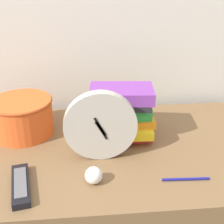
{
  "coord_description": "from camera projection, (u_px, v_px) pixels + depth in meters",
  "views": [
    {
      "loc": [
        -0.02,
        -0.59,
        1.32
      ],
      "look_at": [
        0.06,
        0.33,
        0.85
      ],
      "focal_mm": 50.0,
      "sensor_mm": 36.0,
      "label": 1
    }
  ],
  "objects": [
    {
      "name": "book_stack",
      "position": [
        120.0,
        113.0,
        1.11
      ],
      "size": [
        0.25,
        0.21,
        0.19
      ],
      "color": "red",
      "rests_on": "desk"
    },
    {
      "name": "pen",
      "position": [
        186.0,
        179.0,
        0.92
      ],
      "size": [
        0.14,
        0.01,
        0.01
      ],
      "color": "navy",
      "rests_on": "desk"
    },
    {
      "name": "tv_remote",
      "position": [
        21.0,
        185.0,
        0.88
      ],
      "size": [
        0.08,
        0.19,
        0.02
      ],
      "color": "black",
      "rests_on": "desk"
    },
    {
      "name": "crumpled_paper_ball",
      "position": [
        94.0,
        175.0,
        0.9
      ],
      "size": [
        0.05,
        0.05,
        0.05
      ],
      "color": "white",
      "rests_on": "desk"
    },
    {
      "name": "desk_clock",
      "position": [
        100.0,
        126.0,
        0.97
      ],
      "size": [
        0.23,
        0.04,
        0.23
      ],
      "color": "#B7B2A8",
      "rests_on": "desk"
    },
    {
      "name": "basket",
      "position": [
        22.0,
        115.0,
        1.13
      ],
      "size": [
        0.23,
        0.23,
        0.13
      ],
      "color": "#E05623",
      "rests_on": "desk"
    },
    {
      "name": "desk",
      "position": [
        97.0,
        224.0,
        1.24
      ],
      "size": [
        1.32,
        0.64,
        0.73
      ],
      "color": "brown",
      "rests_on": "ground_plane"
    }
  ]
}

